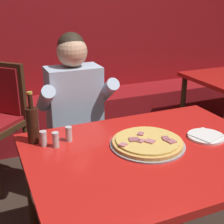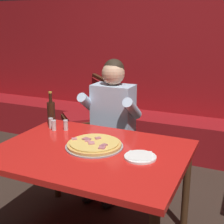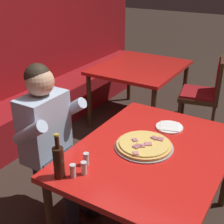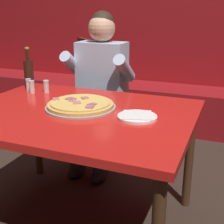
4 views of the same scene
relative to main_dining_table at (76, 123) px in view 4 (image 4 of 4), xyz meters
name	(u,v)px [view 4 (image 4 of 4)]	position (x,y,z in m)	size (l,w,h in m)	color
ground_plane	(80,221)	(0.00, 0.00, -0.67)	(24.00, 24.00, 0.00)	#33261E
booth_wall_panel	(164,39)	(0.00, 2.18, 0.28)	(6.80, 0.16, 1.90)	maroon
booth_bench	(155,106)	(0.00, 1.86, -0.44)	(6.46, 0.48, 0.46)	maroon
main_dining_table	(76,123)	(0.00, 0.00, 0.00)	(1.31, 0.98, 0.74)	#422816
pizza	(80,105)	(0.00, 0.06, 0.09)	(0.41, 0.41, 0.05)	#9E9EA3
plate_white_paper	(137,116)	(0.36, 0.01, 0.08)	(0.21, 0.21, 0.02)	white
beer_bottle	(29,73)	(-0.56, 0.35, 0.18)	(0.07, 0.07, 0.29)	black
shaker_red_pepper_flakes	(29,85)	(-0.52, 0.28, 0.11)	(0.04, 0.04, 0.09)	silver
shaker_parmesan	(46,87)	(-0.38, 0.28, 0.11)	(0.04, 0.04, 0.09)	silver
shaker_oregano	(32,87)	(-0.46, 0.24, 0.11)	(0.04, 0.04, 0.09)	silver
diner_seated_blue_shirt	(98,86)	(-0.19, 0.72, 0.04)	(0.53, 0.53, 1.27)	black
dining_chair_far_right	(75,79)	(-0.72, 1.32, -0.07)	(0.62, 0.62, 1.00)	#422816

